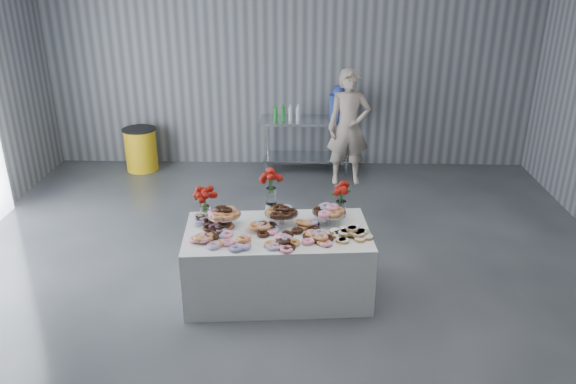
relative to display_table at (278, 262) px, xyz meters
The scene contains 16 objects.
ground 0.58m from the display_table, 86.14° to the right, with size 9.00×9.00×0.00m, color #323539.
room_walls 2.31m from the display_table, 123.30° to the right, with size 8.04×9.04×4.02m.
display_table is the anchor object (origin of this frame).
prep_table 3.68m from the display_table, 85.17° to the left, with size 1.50×0.60×0.90m.
donut_mounds 0.42m from the display_table, 90.00° to the right, with size 1.80×0.80×0.09m, color #E08552, non-canonical shape.
cake_stand_left 0.77m from the display_table, 169.40° to the left, with size 0.36×0.36×0.17m.
cake_stand_mid 0.54m from the display_table, 76.22° to the left, with size 0.36×0.36×0.17m.
cake_stand_right 0.77m from the display_table, 19.91° to the left, with size 0.36×0.36×0.17m.
danish_pile 0.88m from the display_table, ahead, with size 0.48×0.48×0.11m, color white, non-canonical shape.
bouquet_left 1.04m from the display_table, 166.22° to the left, with size 0.26×0.26×0.42m.
bouquet_right 1.02m from the display_table, 27.85° to the left, with size 0.26×0.26×0.42m.
bouquet_center 0.83m from the display_table, 102.78° to the left, with size 0.26×0.26×0.57m.
water_jug 3.83m from the display_table, 77.53° to the left, with size 0.28×0.28×0.55m.
drink_bottles 3.62m from the display_table, 90.18° to the left, with size 0.54×0.08×0.27m, color #268C33, non-canonical shape.
person 3.39m from the display_table, 73.39° to the left, with size 0.66×0.43×1.80m, color #CC8C93.
trash_barrel 4.40m from the display_table, 123.78° to the left, with size 0.56×0.56×0.71m.
Camera 1 is at (0.22, -4.70, 3.40)m, focal length 35.00 mm.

